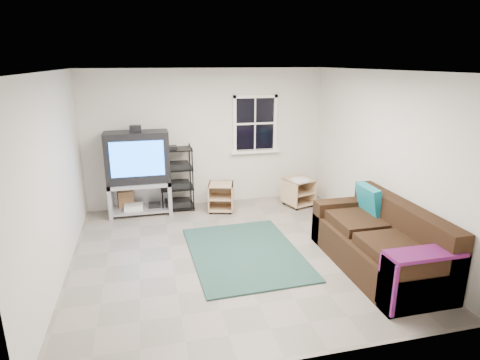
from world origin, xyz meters
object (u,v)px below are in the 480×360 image
object	(u,v)px
tv_unit	(138,166)
side_table_right	(298,190)
av_rack	(177,182)
side_table_left	(221,196)
sofa	(380,244)

from	to	relation	value
tv_unit	side_table_right	world-z (taller)	tv_unit
av_rack	side_table_right	bearing A→B (deg)	-8.75
tv_unit	side_table_left	distance (m)	1.61
sofa	av_rack	bearing A→B (deg)	129.95
av_rack	tv_unit	bearing A→B (deg)	-175.12
tv_unit	side_table_right	distance (m)	3.05
side_table_left	av_rack	bearing A→B (deg)	161.53
tv_unit	side_table_right	size ratio (longest dim) A/B	2.66
av_rack	side_table_right	world-z (taller)	av_rack
tv_unit	side_table_left	bearing A→B (deg)	-8.06
av_rack	side_table_left	world-z (taller)	av_rack
side_table_left	side_table_right	size ratio (longest dim) A/B	0.90
av_rack	side_table_right	size ratio (longest dim) A/B	1.98
side_table_left	sofa	world-z (taller)	sofa
side_table_right	tv_unit	bearing A→B (deg)	174.33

